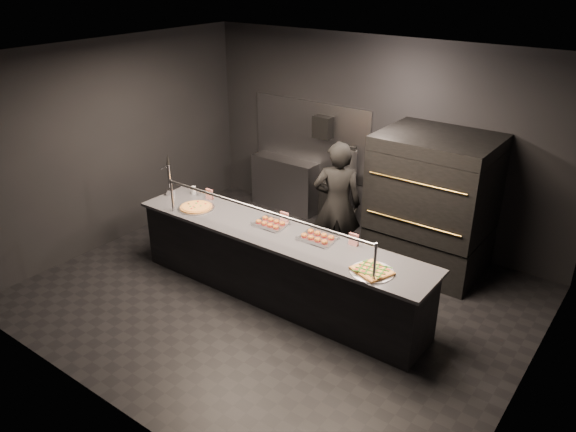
% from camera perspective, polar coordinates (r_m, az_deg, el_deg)
% --- Properties ---
extents(room, '(6.04, 6.00, 3.00)m').
position_cam_1_polar(room, '(6.68, -1.10, 2.92)').
color(room, black).
rests_on(room, ground).
extents(service_counter, '(4.10, 0.78, 1.37)m').
position_cam_1_polar(service_counter, '(7.09, -1.13, -5.01)').
color(service_counter, black).
rests_on(service_counter, ground).
extents(pizza_oven, '(1.50, 1.23, 1.91)m').
position_cam_1_polar(pizza_oven, '(7.84, 14.44, 1.33)').
color(pizza_oven, black).
rests_on(pizza_oven, ground).
extents(prep_shelf, '(1.20, 0.35, 0.90)m').
position_cam_1_polar(prep_shelf, '(9.64, -0.30, 3.30)').
color(prep_shelf, '#99999E').
rests_on(prep_shelf, ground).
extents(towel_dispenser, '(0.30, 0.20, 0.35)m').
position_cam_1_polar(towel_dispenser, '(8.96, 3.60, 9.00)').
color(towel_dispenser, black).
rests_on(towel_dispenser, room).
extents(fire_extinguisher, '(0.14, 0.14, 0.51)m').
position_cam_1_polar(fire_extinguisher, '(8.84, 6.54, 5.34)').
color(fire_extinguisher, '#B2B2B7').
rests_on(fire_extinguisher, room).
extents(beer_tap, '(0.16, 0.23, 0.61)m').
position_cam_1_polar(beer_tap, '(8.08, -11.90, 3.29)').
color(beer_tap, silver).
rests_on(beer_tap, service_counter).
extents(round_pizza, '(0.49, 0.49, 0.03)m').
position_cam_1_polar(round_pizza, '(7.63, -9.31, 0.89)').
color(round_pizza, silver).
rests_on(round_pizza, service_counter).
extents(slider_tray_a, '(0.44, 0.35, 0.06)m').
position_cam_1_polar(slider_tray_a, '(7.06, -1.80, -0.75)').
color(slider_tray_a, silver).
rests_on(slider_tray_a, service_counter).
extents(slider_tray_b, '(0.46, 0.36, 0.07)m').
position_cam_1_polar(slider_tray_b, '(6.71, 3.02, -2.18)').
color(slider_tray_b, silver).
rests_on(slider_tray_b, service_counter).
extents(square_pizza, '(0.48, 0.48, 0.05)m').
position_cam_1_polar(square_pizza, '(6.09, 8.53, -5.54)').
color(square_pizza, silver).
rests_on(square_pizza, service_counter).
extents(condiment_jar, '(0.17, 0.07, 0.11)m').
position_cam_1_polar(condiment_jar, '(8.06, -9.39, 2.52)').
color(condiment_jar, silver).
rests_on(condiment_jar, service_counter).
extents(tent_cards, '(2.43, 0.04, 0.15)m').
position_cam_1_polar(tent_cards, '(7.14, -0.99, 0.04)').
color(tent_cards, white).
rests_on(tent_cards, service_counter).
extents(trash_bin, '(0.49, 0.49, 0.81)m').
position_cam_1_polar(trash_bin, '(9.01, 4.64, 1.31)').
color(trash_bin, black).
rests_on(trash_bin, ground).
extents(worker, '(0.79, 0.71, 1.80)m').
position_cam_1_polar(worker, '(7.72, 5.00, 1.15)').
color(worker, black).
rests_on(worker, ground).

